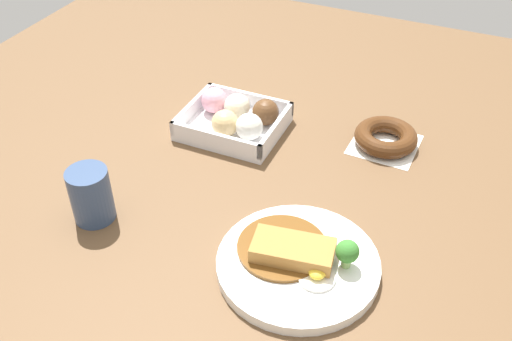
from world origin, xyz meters
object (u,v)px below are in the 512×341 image
(donut_box, at_px, (236,118))
(chocolate_ring_donut, at_px, (386,137))
(curry_plate, at_px, (298,261))
(coffee_mug, at_px, (91,195))

(donut_box, xyz_separation_m, chocolate_ring_donut, (-0.28, -0.07, -0.01))
(curry_plate, height_order, coffee_mug, coffee_mug)
(chocolate_ring_donut, xyz_separation_m, coffee_mug, (0.39, 0.39, 0.03))
(donut_box, bearing_deg, coffee_mug, 72.02)
(curry_plate, xyz_separation_m, donut_box, (0.24, -0.29, 0.01))
(curry_plate, relative_size, chocolate_ring_donut, 1.93)
(coffee_mug, bearing_deg, chocolate_ring_donut, -134.61)
(chocolate_ring_donut, bearing_deg, curry_plate, 83.44)
(curry_plate, height_order, chocolate_ring_donut, curry_plate)
(donut_box, distance_m, coffee_mug, 0.34)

